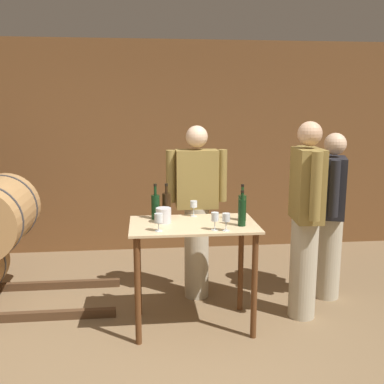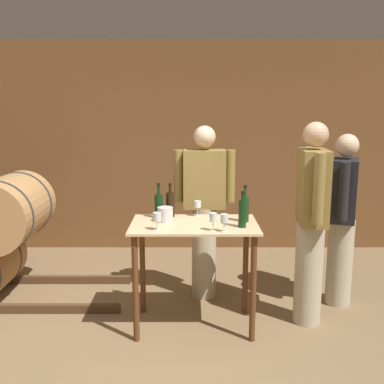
% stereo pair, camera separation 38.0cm
% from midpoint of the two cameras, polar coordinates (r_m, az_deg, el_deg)
% --- Properties ---
extents(ground_plane, '(14.00, 14.00, 0.00)m').
position_cam_midpoint_polar(ground_plane, '(3.45, -0.93, -22.39)').
color(ground_plane, brown).
extents(back_wall, '(8.40, 0.05, 2.70)m').
position_cam_midpoint_polar(back_wall, '(5.86, -0.65, 5.65)').
color(back_wall, brown).
rests_on(back_wall, ground_plane).
extents(tasting_table, '(1.06, 0.64, 0.92)m').
position_cam_midpoint_polar(tasting_table, '(3.82, 2.88, -6.86)').
color(tasting_table, '#D1B284').
rests_on(tasting_table, ground_plane).
extents(wine_bottle_far_left, '(0.07, 0.07, 0.31)m').
position_cam_midpoint_polar(wine_bottle_far_left, '(3.92, -1.75, -1.70)').
color(wine_bottle_far_left, black).
rests_on(wine_bottle_far_left, tasting_table).
extents(wine_bottle_left, '(0.08, 0.08, 0.30)m').
position_cam_midpoint_polar(wine_bottle_left, '(3.96, -0.31, -1.54)').
color(wine_bottle_left, black).
rests_on(wine_bottle_left, tasting_table).
extents(wine_bottle_center, '(0.06, 0.06, 0.30)m').
position_cam_midpoint_polar(wine_bottle_center, '(3.67, 9.10, -2.65)').
color(wine_bottle_center, black).
rests_on(wine_bottle_center, tasting_table).
extents(wine_bottle_right, '(0.07, 0.07, 0.32)m').
position_cam_midpoint_polar(wine_bottle_right, '(3.84, 9.28, -2.03)').
color(wine_bottle_right, '#193819').
rests_on(wine_bottle_right, tasting_table).
extents(wine_glass_near_left, '(0.07, 0.07, 0.14)m').
position_cam_midpoint_polar(wine_glass_near_left, '(3.54, -1.69, -3.31)').
color(wine_glass_near_left, silver).
rests_on(wine_glass_near_left, tasting_table).
extents(wine_glass_near_center, '(0.06, 0.06, 0.14)m').
position_cam_midpoint_polar(wine_glass_near_center, '(3.98, 3.17, -1.68)').
color(wine_glass_near_center, silver).
rests_on(wine_glass_near_center, tasting_table).
extents(wine_glass_near_right, '(0.06, 0.06, 0.14)m').
position_cam_midpoint_polar(wine_glass_near_right, '(3.54, 5.52, -3.35)').
color(wine_glass_near_right, silver).
rests_on(wine_glass_near_right, tasting_table).
extents(wine_glass_far_side, '(0.06, 0.06, 0.14)m').
position_cam_midpoint_polar(wine_glass_far_side, '(3.52, 6.94, -3.45)').
color(wine_glass_far_side, silver).
rests_on(wine_glass_far_side, tasting_table).
extents(ice_bucket, '(0.13, 0.13, 0.13)m').
position_cam_midpoint_polar(ice_bucket, '(3.80, -0.77, -2.91)').
color(ice_bucket, silver).
rests_on(ice_bucket, tasting_table).
extents(person_host, '(0.25, 0.59, 1.76)m').
position_cam_midpoint_polar(person_host, '(4.01, 17.31, -3.38)').
color(person_host, '#B7AD93').
rests_on(person_host, ground_plane).
extents(person_visitor_with_scarf, '(0.59, 0.24, 1.71)m').
position_cam_midpoint_polar(person_visitor_with_scarf, '(4.37, 3.78, -2.16)').
color(person_visitor_with_scarf, '#B7AD93').
rests_on(person_visitor_with_scarf, ground_plane).
extents(person_visitor_bearded, '(0.34, 0.56, 1.64)m').
position_cam_midpoint_polar(person_visitor_bearded, '(4.51, 20.64, -2.95)').
color(person_visitor_bearded, '#B7AD93').
rests_on(person_visitor_bearded, ground_plane).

